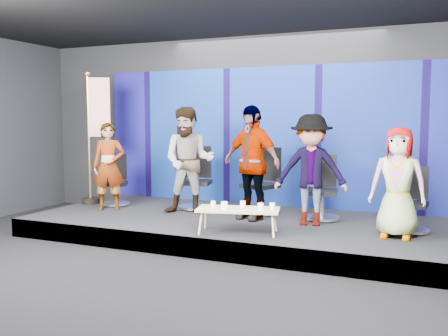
{
  "coord_description": "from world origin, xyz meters",
  "views": [
    {
      "loc": [
        2.89,
        -5.03,
        1.93
      ],
      "look_at": [
        -0.3,
        2.4,
        1.13
      ],
      "focal_mm": 40.0,
      "sensor_mm": 36.0,
      "label": 1
    }
  ],
  "objects": [
    {
      "name": "chair_a",
      "position": [
        -2.7,
        2.77,
        0.62
      ],
      "size": [
        0.74,
        0.74,
        0.97
      ],
      "rotation": [
        0.0,
        0.0,
        0.5
      ],
      "color": "silver",
      "rests_on": "riser"
    },
    {
      "name": "backdrop",
      "position": [
        0.0,
        3.95,
        1.6
      ],
      "size": [
        7.0,
        0.08,
        2.6
      ],
      "primitive_type": "cube",
      "color": "#14075C",
      "rests_on": "riser"
    },
    {
      "name": "mug_a",
      "position": [
        -0.07,
        1.47,
        0.7
      ],
      "size": [
        0.07,
        0.07,
        0.08
      ],
      "primitive_type": "cylinder",
      "color": "white",
      "rests_on": "coffee_table"
    },
    {
      "name": "mug_c",
      "position": [
        0.34,
        1.6,
        0.7
      ],
      "size": [
        0.08,
        0.08,
        0.09
      ],
      "primitive_type": "cylinder",
      "color": "white",
      "rests_on": "coffee_table"
    },
    {
      "name": "coffee_table",
      "position": [
        0.31,
        1.5,
        0.63
      ],
      "size": [
        1.25,
        0.75,
        0.36
      ],
      "rotation": [
        0.0,
        0.0,
        0.24
      ],
      "color": "tan",
      "rests_on": "riser"
    },
    {
      "name": "flag_stand",
      "position": [
        -3.13,
        2.77,
        1.65
      ],
      "size": [
        0.56,
        0.38,
        2.54
      ],
      "rotation": [
        0.0,
        0.0,
        0.5
      ],
      "color": "black",
      "rests_on": "riser"
    },
    {
      "name": "mug_e",
      "position": [
        0.78,
        1.62,
        0.7
      ],
      "size": [
        0.08,
        0.08,
        0.09
      ],
      "primitive_type": "cylinder",
      "color": "white",
      "rests_on": "coffee_table"
    },
    {
      "name": "panelist_d",
      "position": [
        1.12,
        2.46,
        1.15
      ],
      "size": [
        1.19,
        0.8,
        1.7
      ],
      "primitive_type": "imported",
      "rotation": [
        0.0,
        0.0,
        0.16
      ],
      "color": "black",
      "rests_on": "riser"
    },
    {
      "name": "mug_b",
      "position": [
        0.16,
        1.35,
        0.71
      ],
      "size": [
        0.09,
        0.09,
        0.11
      ],
      "primitive_type": "cylinder",
      "color": "white",
      "rests_on": "coffee_table"
    },
    {
      "name": "panelist_c",
      "position": [
        0.12,
        2.54,
        1.23
      ],
      "size": [
        1.17,
        0.77,
        1.85
      ],
      "primitive_type": "imported",
      "rotation": [
        0.0,
        0.0,
        -0.32
      ],
      "color": "black",
      "rests_on": "riser"
    },
    {
      "name": "panelist_a",
      "position": [
        -2.51,
        2.31,
        1.08
      ],
      "size": [
        0.68,
        0.6,
        1.57
      ],
      "primitive_type": "imported",
      "rotation": [
        0.0,
        0.0,
        0.5
      ],
      "color": "black",
      "rests_on": "riser"
    },
    {
      "name": "chair_d",
      "position": [
        1.2,
        2.96,
        0.65
      ],
      "size": [
        0.68,
        0.68,
        1.05
      ],
      "rotation": [
        0.0,
        0.0,
        0.16
      ],
      "color": "silver",
      "rests_on": "riser"
    },
    {
      "name": "panelist_b",
      "position": [
        -1.01,
        2.53,
        1.22
      ],
      "size": [
        1.04,
        0.9,
        1.83
      ],
      "primitive_type": "imported",
      "rotation": [
        0.0,
        0.0,
        0.25
      ],
      "color": "black",
      "rests_on": "riser"
    },
    {
      "name": "chair_c",
      "position": [
        0.14,
        3.04,
        0.68
      ],
      "size": [
        0.81,
        0.81,
        1.14
      ],
      "rotation": [
        0.0,
        0.0,
        -0.32
      ],
      "color": "silver",
      "rests_on": "riser"
    },
    {
      "name": "chair_b",
      "position": [
        -1.11,
        3.03,
        0.67
      ],
      "size": [
        0.78,
        0.78,
        1.13
      ],
      "rotation": [
        0.0,
        0.0,
        0.25
      ],
      "color": "silver",
      "rests_on": "riser"
    },
    {
      "name": "room_walls",
      "position": [
        0.0,
        0.0,
        2.43
      ],
      "size": [
        10.02,
        8.02,
        3.51
      ],
      "color": "black",
      "rests_on": "ground"
    },
    {
      "name": "riser",
      "position": [
        0.0,
        2.5,
        0.15
      ],
      "size": [
        7.0,
        3.0,
        0.3
      ],
      "primitive_type": "cube",
      "color": "black",
      "rests_on": "ground"
    },
    {
      "name": "panelist_e",
      "position": [
        2.41,
        2.11,
        1.06
      ],
      "size": [
        0.78,
        0.54,
        1.53
      ],
      "primitive_type": "imported",
      "rotation": [
        0.0,
        0.0,
        -0.07
      ],
      "color": "black",
      "rests_on": "riser"
    },
    {
      "name": "chair_e",
      "position": [
        2.58,
        2.58,
        0.61
      ],
      "size": [
        0.57,
        0.57,
        0.94
      ],
      "rotation": [
        0.0,
        0.0,
        -0.07
      ],
      "color": "silver",
      "rests_on": "riser"
    },
    {
      "name": "mug_d",
      "position": [
        0.65,
        1.49,
        0.71
      ],
      "size": [
        0.08,
        0.08,
        0.1
      ],
      "primitive_type": "cylinder",
      "color": "white",
      "rests_on": "coffee_table"
    },
    {
      "name": "ground",
      "position": [
        0.0,
        0.0,
        0.0
      ],
      "size": [
        10.0,
        10.0,
        0.0
      ],
      "primitive_type": "plane",
      "color": "black",
      "rests_on": "ground"
    }
  ]
}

